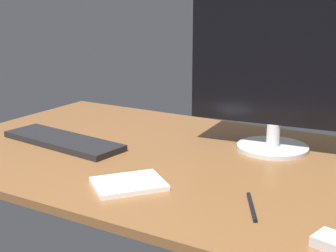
{
  "coord_description": "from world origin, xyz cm",
  "views": [
    {
      "loc": [
        62.5,
        -110.59,
        44.37
      ],
      "look_at": [
        -7.16,
        6.5,
        8.0
      ],
      "focal_mm": 52.61,
      "sensor_mm": 36.0,
      "label": 1
    }
  ],
  "objects_px": {
    "pen": "(252,207)",
    "monitor": "(277,68)",
    "notepad": "(129,184)",
    "keyboard": "(63,141)"
  },
  "relations": [
    {
      "from": "monitor",
      "to": "pen",
      "type": "height_order",
      "value": "monitor"
    },
    {
      "from": "monitor",
      "to": "keyboard",
      "type": "relative_size",
      "value": 1.22
    },
    {
      "from": "pen",
      "to": "monitor",
      "type": "bearing_deg",
      "value": 165.97
    },
    {
      "from": "keyboard",
      "to": "pen",
      "type": "bearing_deg",
      "value": -6.43
    },
    {
      "from": "keyboard",
      "to": "notepad",
      "type": "height_order",
      "value": "keyboard"
    },
    {
      "from": "monitor",
      "to": "pen",
      "type": "xyz_separation_m",
      "value": [
        0.1,
        -0.41,
        -0.23
      ]
    },
    {
      "from": "monitor",
      "to": "notepad",
      "type": "bearing_deg",
      "value": -119.75
    },
    {
      "from": "keyboard",
      "to": "notepad",
      "type": "relative_size",
      "value": 2.52
    },
    {
      "from": "monitor",
      "to": "notepad",
      "type": "xyz_separation_m",
      "value": [
        -0.19,
        -0.44,
        -0.23
      ]
    },
    {
      "from": "monitor",
      "to": "keyboard",
      "type": "bearing_deg",
      "value": -160.7
    }
  ]
}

